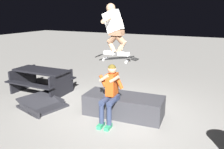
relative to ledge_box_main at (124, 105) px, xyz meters
name	(u,v)px	position (x,y,z in m)	size (l,w,h in m)	color
ground_plane	(118,113)	(0.15, -0.01, -0.25)	(40.00, 40.00, 0.00)	gray
ledge_box_main	(124,105)	(0.00, 0.00, 0.00)	(1.91, 0.77, 0.51)	#38383D
person_sitting_on_ledge	(110,91)	(0.14, 0.45, 0.50)	(0.60, 0.77, 1.34)	#2D3856
skateboard	(116,58)	(0.11, 0.21, 1.21)	(1.02, 0.23, 0.15)	black
skater_airborne	(114,27)	(0.17, 0.20, 1.89)	(0.62, 0.89, 1.12)	white
kicker_ramp	(43,105)	(2.15, 0.49, -0.20)	(1.24, 1.23, 0.35)	#28282D
picnic_table_back	(41,77)	(2.96, -0.39, 0.24)	(1.71, 1.36, 0.75)	black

